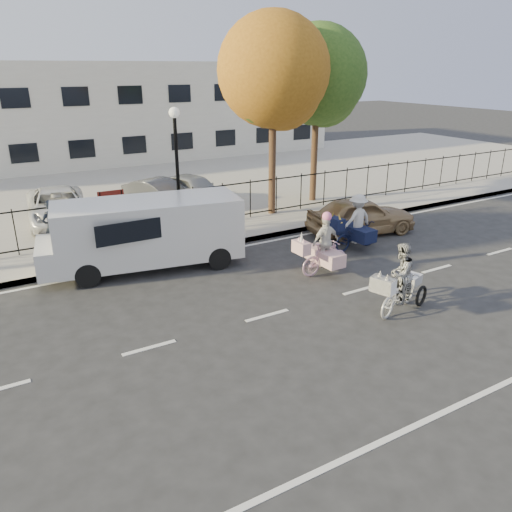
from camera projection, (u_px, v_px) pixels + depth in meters
ground at (267, 316)px, 12.24m from camera, size 120.00×120.00×0.00m
road_markings at (267, 315)px, 12.24m from camera, size 60.00×9.52×0.01m
curb at (187, 251)px, 16.29m from camera, size 60.00×0.10×0.15m
sidewalk at (175, 242)px, 17.14m from camera, size 60.00×2.20×0.15m
parking_lot at (108, 190)px, 24.34m from camera, size 60.00×15.60×0.15m
iron_fence at (162, 211)px, 17.74m from camera, size 58.00×0.06×1.50m
building at (61, 112)px, 31.38m from camera, size 34.00×10.00×6.00m
lamppost at (176, 149)px, 16.86m from camera, size 0.36×0.36×4.33m
street_sign at (112, 207)px, 16.36m from camera, size 0.85×0.06×1.80m
zebra_trike at (399, 285)px, 12.26m from camera, size 2.07×1.30×1.78m
unicorn_bike at (324, 251)px, 14.49m from camera, size 1.86×1.29×1.88m
bull_bike at (356, 228)px, 16.45m from camera, size 2.01×1.38×1.87m
white_van at (146, 231)px, 14.77m from camera, size 6.12×2.85×2.08m
gold_sedan at (361, 216)px, 18.02m from camera, size 4.18×2.27×1.35m
pedestrian at (52, 227)px, 15.61m from camera, size 0.74×0.62×1.74m
lot_car_b at (58, 206)px, 18.81m from camera, size 2.56×4.76×1.27m
lot_car_c at (161, 195)px, 20.63m from camera, size 2.54×3.88×1.21m
lot_car_d at (194, 189)px, 21.39m from camera, size 2.64×4.03×1.28m
tree_mid at (276, 76)px, 18.51m from camera, size 4.19×4.19×7.68m
tree_east at (319, 80)px, 20.57m from camera, size 4.05×4.05×7.43m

